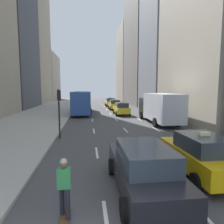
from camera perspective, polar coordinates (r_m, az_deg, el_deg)
The scene contains 13 objects.
sidewalk_left at distance 30.91m, azimuth -18.63°, elevation -0.36°, with size 8.00×66.00×0.15m, color #ADAAA3.
lane_markings at distance 26.50m, azimuth 0.28°, elevation -1.26°, with size 5.72×56.00×0.01m.
building_row_left at distance 43.27m, azimuth -26.10°, elevation 18.90°, with size 6.00×75.50×37.47m.
building_row_right at distance 39.31m, azimuth 13.48°, elevation 23.96°, with size 6.00×66.24×36.12m.
taxi_lead at distance 35.52m, azimuth 0.72°, elevation 2.13°, with size 2.02×4.40×1.87m.
taxi_second at distance 28.13m, azimuth 2.72°, elevation 0.98°, with size 2.02×4.40×1.87m.
taxi_third at distance 42.59m, azimuth -0.54°, elevation 2.86°, with size 2.02×4.40×1.87m.
taxi_fourth at distance 9.32m, azimuth 23.93°, elevation -10.95°, with size 2.02×4.40×1.87m.
sedan_black_near at distance 7.25m, azimuth 8.80°, elevation -15.52°, with size 2.02×4.95×1.72m.
city_bus at distance 30.53m, azimuth -8.63°, elevation 3.05°, with size 2.80×11.61×3.25m.
box_truck at distance 21.62m, azimuth 13.36°, elevation 1.35°, with size 2.58×8.40×3.15m.
skateboarder at distance 5.96m, azimuth -13.49°, elevation -19.83°, with size 0.36×0.80×1.75m.
traffic_light_pole at distance 14.95m, azimuth -14.88°, elevation 1.77°, with size 0.24×0.42×3.60m.
Camera 1 is at (-0.65, -3.05, 3.59)m, focal length 32.00 mm.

